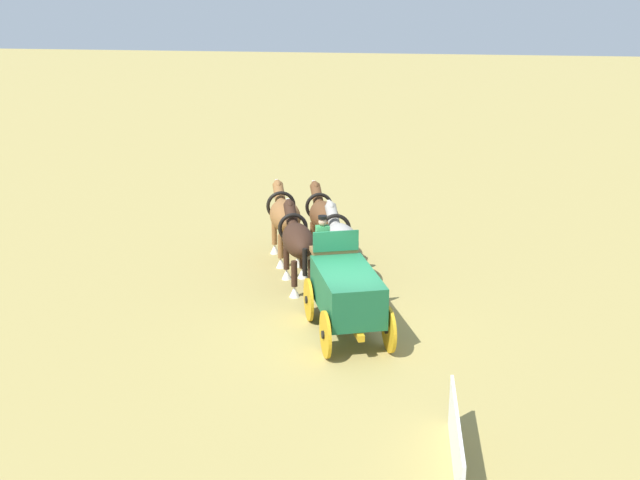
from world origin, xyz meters
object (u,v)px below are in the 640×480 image
Objects in this scene: show_wagon at (346,291)px; draft_horse_lead_near at (285,217)px; draft_horse_rear_near at (297,241)px; draft_horse_lead_off at (323,217)px; draft_horse_rear_off at (340,241)px.

show_wagon is 6.26m from draft_horse_lead_near.
draft_horse_lead_near is (2.40, 0.97, 0.04)m from draft_horse_rear_near.
draft_horse_lead_off is (6.02, 1.72, 0.22)m from show_wagon.
show_wagon is 6.27m from draft_horse_lead_off.
draft_horse_lead_near is at bearing 27.86° from show_wagon.
draft_horse_rear_off is at bearing -131.48° from draft_horse_lead_near.
show_wagon is 3.70m from draft_horse_rear_near.
draft_horse_rear_off is 2.61m from draft_horse_lead_off.
draft_horse_rear_off is 0.98× the size of draft_horse_lead_off.
show_wagon is 1.92× the size of draft_horse_lead_off.
draft_horse_rear_off is 2.91m from draft_horse_lead_near.
draft_horse_rear_near is at bearing 111.43° from draft_horse_rear_off.
draft_horse_lead_off is (0.49, -1.20, -0.08)m from draft_horse_lead_near.
draft_horse_lead_near is 1.30m from draft_horse_lead_off.
draft_horse_lead_near is at bearing 48.52° from draft_horse_rear_off.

